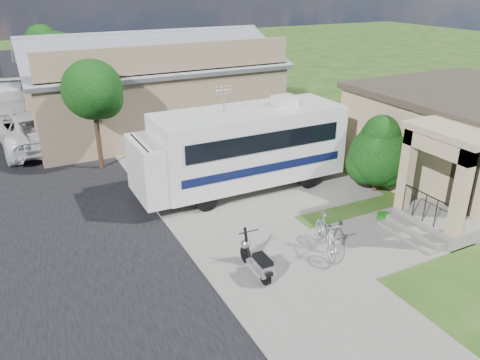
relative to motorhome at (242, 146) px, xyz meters
name	(u,v)px	position (x,y,z in m)	size (l,w,h in m)	color
ground	(292,245)	(-0.53, -4.38, -1.73)	(120.00, 120.00, 0.00)	#1F3E10
street_slab	(6,175)	(-8.03, 5.62, -1.72)	(9.00, 80.00, 0.02)	black
sidewalk_slab	(158,150)	(-1.53, 5.62, -1.70)	(4.00, 80.00, 0.06)	slate
driveway_slab	(262,183)	(0.97, 0.12, -1.71)	(7.00, 6.00, 0.05)	slate
walk_slab	(391,237)	(2.47, -5.38, -1.71)	(4.00, 3.00, 0.05)	slate
house	(465,135)	(8.35, -2.95, 0.05)	(9.47, 7.80, 3.54)	tan
warehouse	(150,90)	(-0.53, 9.59, 0.26)	(12.50, 8.40, 5.04)	#7B674C
street_tree_a	(95,92)	(-4.23, 4.67, 1.52)	(2.44, 2.40, 4.58)	black
street_tree_b	(60,55)	(-4.23, 14.67, 1.66)	(2.44, 2.40, 4.73)	black
street_tree_c	(43,43)	(-4.23, 23.67, 1.37)	(2.44, 2.40, 4.42)	black
motorhome	(242,146)	(0.00, 0.00, 0.00)	(7.87, 2.60, 4.03)	silver
shrub	(379,153)	(4.45, -2.42, -0.21)	(2.43, 2.32, 2.98)	black
scooter	(257,261)	(-2.26, -5.29, -1.24)	(0.58, 1.65, 1.09)	black
bicycle	(326,237)	(0.06, -5.21, -1.16)	(0.54, 1.90, 1.14)	#A6A7AE
pickup_truck	(31,129)	(-6.64, 8.96, -0.85)	(2.93, 6.36, 1.77)	white
van	(10,101)	(-7.26, 15.36, -0.85)	(2.46, 6.06, 1.76)	white
garden_hose	(384,218)	(3.07, -4.41, -1.63)	(0.46, 0.46, 0.21)	#166013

